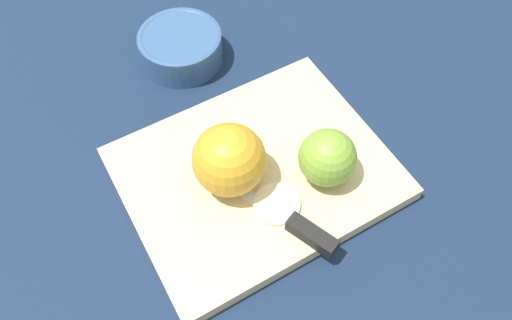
% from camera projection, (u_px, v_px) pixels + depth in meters
% --- Properties ---
extents(ground_plane, '(4.00, 4.00, 0.00)m').
position_uv_depth(ground_plane, '(256.00, 178.00, 0.63)').
color(ground_plane, '#14233D').
extents(cutting_board, '(0.34, 0.28, 0.02)m').
position_uv_depth(cutting_board, '(256.00, 173.00, 0.62)').
color(cutting_board, '#D1B789').
rests_on(cutting_board, ground_plane).
extents(apple_half_left, '(0.07, 0.07, 0.07)m').
position_uv_depth(apple_half_left, '(327.00, 157.00, 0.58)').
color(apple_half_left, olive).
rests_on(apple_half_left, cutting_board).
extents(apple_half_right, '(0.09, 0.09, 0.09)m').
position_uv_depth(apple_half_right, '(230.00, 161.00, 0.57)').
color(apple_half_right, gold).
rests_on(apple_half_right, cutting_board).
extents(knife, '(0.09, 0.16, 0.02)m').
position_uv_depth(knife, '(301.00, 228.00, 0.56)').
color(knife, silver).
rests_on(knife, cutting_board).
extents(apple_slice, '(0.06, 0.06, 0.01)m').
position_uv_depth(apple_slice, '(277.00, 204.00, 0.58)').
color(apple_slice, beige).
rests_on(apple_slice, cutting_board).
extents(bowl, '(0.12, 0.12, 0.05)m').
position_uv_depth(bowl, '(181.00, 46.00, 0.72)').
color(bowl, '#33517F').
rests_on(bowl, ground_plane).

